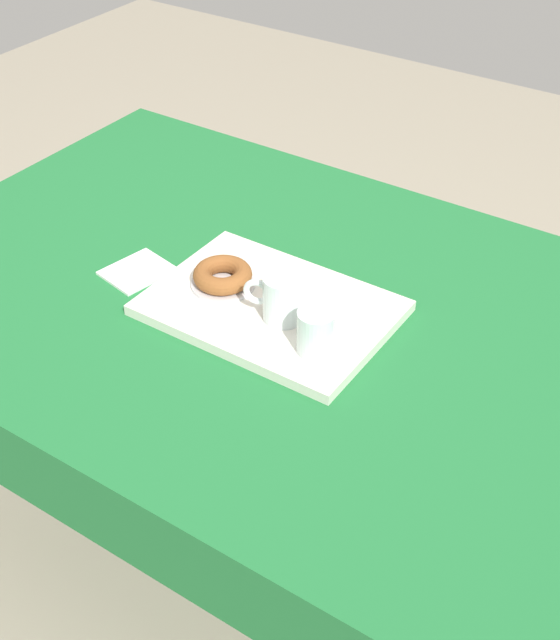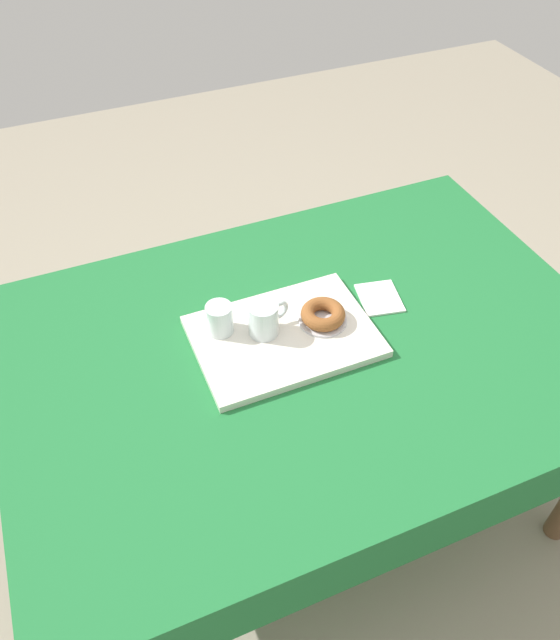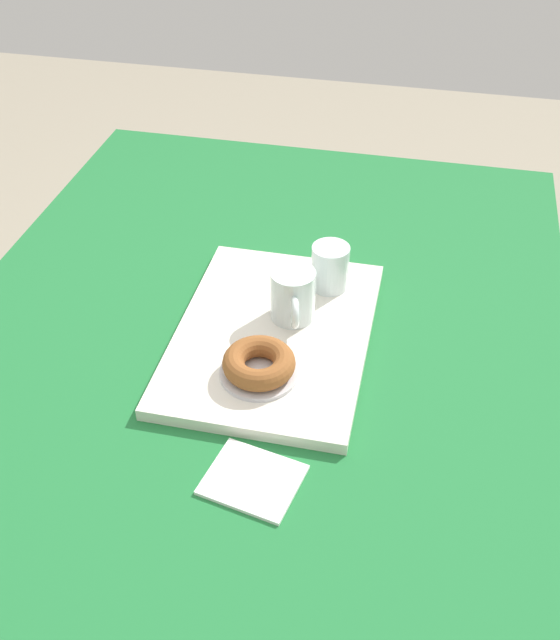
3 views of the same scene
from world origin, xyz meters
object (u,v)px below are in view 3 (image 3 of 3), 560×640
serving_tray (273,335)px  sugar_donut_left (259,363)px  tea_mug_left (293,297)px  dining_table (245,392)px  paper_napkin (253,480)px  water_glass_near (330,268)px  donut_plate_left (259,373)px

serving_tray → sugar_donut_left: sugar_donut_left is taller
serving_tray → tea_mug_left: bearing=-29.6°
tea_mug_left → dining_table: bearing=148.1°
dining_table → paper_napkin: 0.27m
serving_tray → tea_mug_left: size_ratio=3.94×
dining_table → sugar_donut_left: (-0.05, -0.04, 0.13)m
water_glass_near → dining_table: bearing=151.6°
donut_plate_left → paper_napkin: donut_plate_left is taller
donut_plate_left → paper_napkin: bearing=-169.1°
dining_table → water_glass_near: water_glass_near is taller
donut_plate_left → sugar_donut_left: (0.00, 0.00, 0.02)m
paper_napkin → sugar_donut_left: bearing=10.9°
water_glass_near → donut_plate_left: (-0.26, 0.07, -0.04)m
donut_plate_left → paper_napkin: (-0.19, -0.04, -0.02)m
dining_table → sugar_donut_left: sugar_donut_left is taller
paper_napkin → donut_plate_left: bearing=10.9°
water_glass_near → sugar_donut_left: water_glass_near is taller
donut_plate_left → water_glass_near: bearing=-15.1°
dining_table → water_glass_near: bearing=-28.4°
paper_napkin → serving_tray: bearing=7.5°
dining_table → tea_mug_left: size_ratio=13.41×
dining_table → donut_plate_left: size_ratio=12.31×
tea_mug_left → sugar_donut_left: 0.16m
tea_mug_left → serving_tray: bearing=150.4°
tea_mug_left → water_glass_near: size_ratio=1.38×
dining_table → water_glass_near: (0.20, -0.11, 0.14)m
serving_tray → water_glass_near: bearing=-26.3°
dining_table → tea_mug_left: tea_mug_left is taller
serving_tray → donut_plate_left: bearing=-178.7°
tea_mug_left → sugar_donut_left: size_ratio=1.00×
tea_mug_left → sugar_donut_left: tea_mug_left is taller
water_glass_near → sugar_donut_left: bearing=164.9°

